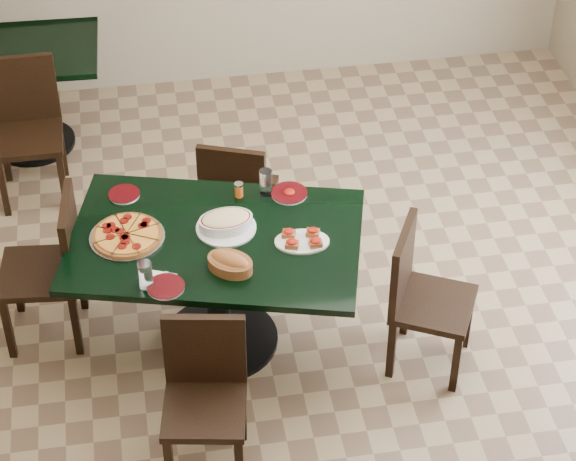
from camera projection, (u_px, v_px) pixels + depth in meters
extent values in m
plane|color=#8A724F|center=(289.00, 333.00, 6.31)|extent=(5.50, 5.50, 0.00)
cube|color=black|center=(215.00, 241.00, 5.80)|extent=(1.70, 1.32, 0.04)
cylinder|color=black|center=(218.00, 294.00, 6.04)|extent=(0.13, 0.13, 0.71)
cylinder|color=black|center=(221.00, 339.00, 6.25)|extent=(0.64, 0.64, 0.03)
cube|color=black|center=(19.00, 52.00, 7.26)|extent=(1.04, 0.78, 0.04)
cylinder|color=black|center=(27.00, 101.00, 7.50)|extent=(0.11, 0.11, 0.71)
cylinder|color=black|center=(35.00, 142.00, 7.72)|extent=(0.55, 0.55, 0.03)
cube|color=black|center=(240.00, 193.00, 6.64)|extent=(0.51, 0.51, 0.04)
cube|color=black|center=(232.00, 180.00, 6.36)|extent=(0.38, 0.18, 0.42)
cube|color=black|center=(273.00, 207.00, 6.88)|extent=(0.05, 0.05, 0.38)
cube|color=black|center=(262.00, 242.00, 6.63)|extent=(0.05, 0.05, 0.38)
cube|color=black|center=(221.00, 201.00, 6.93)|extent=(0.05, 0.05, 0.38)
cube|color=black|center=(207.00, 235.00, 6.68)|extent=(0.05, 0.05, 0.38)
cube|color=black|center=(205.00, 410.00, 5.34)|extent=(0.46, 0.46, 0.04)
cube|color=black|center=(205.00, 349.00, 5.33)|extent=(0.40, 0.11, 0.42)
cube|color=black|center=(175.00, 412.00, 5.61)|extent=(0.05, 0.05, 0.38)
cube|color=black|center=(242.00, 413.00, 5.61)|extent=(0.05, 0.05, 0.38)
cube|color=black|center=(434.00, 305.00, 5.89)|extent=(0.55, 0.55, 0.04)
cube|color=black|center=(402.00, 264.00, 5.78)|extent=(0.22, 0.38, 0.43)
cube|color=black|center=(456.00, 363.00, 5.86)|extent=(0.05, 0.05, 0.39)
cube|color=black|center=(391.00, 349.00, 5.94)|extent=(0.05, 0.05, 0.39)
cube|color=black|center=(468.00, 319.00, 6.11)|extent=(0.05, 0.05, 0.39)
cube|color=black|center=(406.00, 306.00, 6.19)|extent=(0.05, 0.05, 0.39)
cube|color=black|center=(40.00, 273.00, 6.05)|extent=(0.46, 0.46, 0.04)
cube|color=black|center=(70.00, 236.00, 5.90)|extent=(0.08, 0.43, 0.45)
cube|color=black|center=(16.00, 283.00, 6.32)|extent=(0.04, 0.04, 0.41)
cube|color=black|center=(81.00, 280.00, 6.34)|extent=(0.04, 0.04, 0.41)
cube|color=black|center=(8.00, 328.00, 6.04)|extent=(0.04, 0.04, 0.41)
cube|color=black|center=(76.00, 325.00, 6.06)|extent=(0.04, 0.04, 0.41)
cube|color=black|center=(28.00, 138.00, 7.01)|extent=(0.43, 0.43, 0.04)
cube|color=black|center=(22.00, 88.00, 7.00)|extent=(0.43, 0.04, 0.46)
cube|color=black|center=(3.00, 188.00, 7.00)|extent=(0.04, 0.04, 0.42)
cube|color=black|center=(5.00, 154.00, 7.28)|extent=(0.04, 0.04, 0.42)
cube|color=black|center=(63.00, 182.00, 7.04)|extent=(0.04, 0.04, 0.42)
cube|color=black|center=(62.00, 149.00, 7.32)|extent=(0.04, 0.04, 0.42)
cylinder|color=silver|center=(127.00, 237.00, 5.78)|extent=(0.39, 0.39, 0.01)
cylinder|color=brown|center=(127.00, 235.00, 5.77)|extent=(0.36, 0.36, 0.02)
cylinder|color=orange|center=(127.00, 234.00, 5.76)|extent=(0.32, 0.32, 0.01)
cylinder|color=silver|center=(226.00, 228.00, 5.84)|extent=(0.31, 0.31, 0.01)
ellipsoid|color=beige|center=(226.00, 218.00, 5.80)|extent=(0.27, 0.19, 0.04)
ellipsoid|color=#A25C2D|center=(230.00, 261.00, 5.56)|extent=(0.22, 0.20, 0.09)
cylinder|color=silver|center=(166.00, 287.00, 5.49)|extent=(0.18, 0.18, 0.01)
cylinder|color=#380307|center=(166.00, 286.00, 5.48)|extent=(0.19, 0.19, 0.00)
cylinder|color=silver|center=(289.00, 194.00, 6.06)|extent=(0.20, 0.20, 0.01)
cylinder|color=#380307|center=(289.00, 193.00, 6.06)|extent=(0.20, 0.20, 0.00)
ellipsoid|color=#A81308|center=(289.00, 192.00, 6.06)|extent=(0.06, 0.06, 0.03)
cylinder|color=silver|center=(124.00, 195.00, 6.05)|extent=(0.17, 0.17, 0.01)
cylinder|color=#380307|center=(124.00, 194.00, 6.05)|extent=(0.17, 0.17, 0.00)
cube|color=silver|center=(159.00, 281.00, 5.52)|extent=(0.19, 0.19, 0.00)
cube|color=silver|center=(163.00, 280.00, 5.52)|extent=(0.06, 0.13, 0.00)
cylinder|color=white|center=(266.00, 182.00, 6.03)|extent=(0.07, 0.07, 0.15)
cylinder|color=white|center=(146.00, 275.00, 5.45)|extent=(0.07, 0.07, 0.15)
cylinder|color=#CD5815|center=(239.00, 190.00, 6.03)|extent=(0.05, 0.05, 0.07)
cylinder|color=silver|center=(239.00, 184.00, 6.01)|extent=(0.05, 0.05, 0.01)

